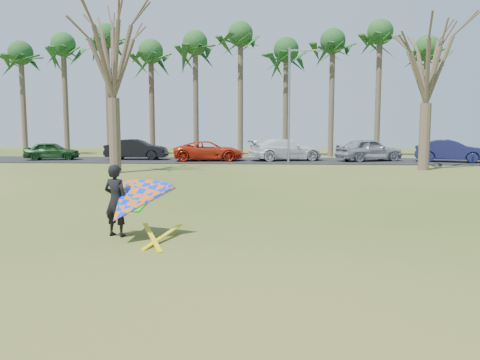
# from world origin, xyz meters

# --- Properties ---
(ground) EXTENTS (100.00, 100.00, 0.00)m
(ground) POSITION_xyz_m (0.00, 0.00, 0.00)
(ground) COLOR #1F480F
(ground) RESTS_ON ground
(parking_strip) EXTENTS (46.00, 7.00, 0.06)m
(parking_strip) POSITION_xyz_m (0.00, 25.00, 0.03)
(parking_strip) COLOR black
(parking_strip) RESTS_ON ground
(palm_0) EXTENTS (4.84, 4.84, 10.84)m
(palm_0) POSITION_xyz_m (-22.00, 31.00, 9.17)
(palm_0) COLOR brown
(palm_0) RESTS_ON ground
(palm_1) EXTENTS (4.84, 4.84, 11.54)m
(palm_1) POSITION_xyz_m (-18.00, 31.00, 9.85)
(palm_1) COLOR brown
(palm_1) RESTS_ON ground
(palm_2) EXTENTS (4.84, 4.84, 12.24)m
(palm_2) POSITION_xyz_m (-14.00, 31.00, 10.52)
(palm_2) COLOR #46362A
(palm_2) RESTS_ON ground
(palm_3) EXTENTS (4.84, 4.84, 10.84)m
(palm_3) POSITION_xyz_m (-10.00, 31.00, 9.17)
(palm_3) COLOR #4B3A2D
(palm_3) RESTS_ON ground
(palm_4) EXTENTS (4.84, 4.84, 11.54)m
(palm_4) POSITION_xyz_m (-6.00, 31.00, 9.85)
(palm_4) COLOR brown
(palm_4) RESTS_ON ground
(palm_5) EXTENTS (4.84, 4.84, 12.24)m
(palm_5) POSITION_xyz_m (-2.00, 31.00, 10.52)
(palm_5) COLOR #463B2A
(palm_5) RESTS_ON ground
(palm_6) EXTENTS (4.84, 4.84, 10.84)m
(palm_6) POSITION_xyz_m (2.00, 31.00, 9.17)
(palm_6) COLOR #483A2B
(palm_6) RESTS_ON ground
(palm_7) EXTENTS (4.84, 4.84, 11.54)m
(palm_7) POSITION_xyz_m (6.00, 31.00, 9.85)
(palm_7) COLOR #453529
(palm_7) RESTS_ON ground
(palm_8) EXTENTS (4.84, 4.84, 12.24)m
(palm_8) POSITION_xyz_m (10.00, 31.00, 10.52)
(palm_8) COLOR #47362B
(palm_8) RESTS_ON ground
(palm_9) EXTENTS (4.84, 4.84, 10.84)m
(palm_9) POSITION_xyz_m (14.00, 31.00, 9.17)
(palm_9) COLOR brown
(palm_9) RESTS_ON ground
(bare_tree_left) EXTENTS (6.60, 6.60, 9.70)m
(bare_tree_left) POSITION_xyz_m (-8.00, 15.00, 6.92)
(bare_tree_left) COLOR #4F3D2F
(bare_tree_left) RESTS_ON ground
(bare_tree_right) EXTENTS (6.27, 6.27, 9.21)m
(bare_tree_right) POSITION_xyz_m (10.00, 18.00, 6.57)
(bare_tree_right) COLOR #4C3B2E
(bare_tree_right) RESTS_ON ground
(streetlight) EXTENTS (2.28, 0.18, 8.00)m
(streetlight) POSITION_xyz_m (2.16, 22.00, 4.46)
(streetlight) COLOR gray
(streetlight) RESTS_ON ground
(car_0) EXTENTS (4.32, 2.49, 1.38)m
(car_0) POSITION_xyz_m (-16.23, 24.34, 0.75)
(car_0) COLOR #193F1A
(car_0) RESTS_ON parking_strip
(car_1) EXTENTS (4.83, 1.76, 1.58)m
(car_1) POSITION_xyz_m (-9.77, 25.15, 0.85)
(car_1) COLOR black
(car_1) RESTS_ON parking_strip
(car_2) EXTENTS (5.52, 3.00, 1.47)m
(car_2) POSITION_xyz_m (-3.93, 24.23, 0.79)
(car_2) COLOR red
(car_2) RESTS_ON parking_strip
(car_3) EXTENTS (6.04, 3.86, 1.63)m
(car_3) POSITION_xyz_m (1.88, 24.93, 0.87)
(car_3) COLOR white
(car_3) RESTS_ON parking_strip
(car_4) EXTENTS (5.34, 3.69, 1.69)m
(car_4) POSITION_xyz_m (8.09, 24.73, 0.90)
(car_4) COLOR gray
(car_4) RESTS_ON parking_strip
(car_5) EXTENTS (5.18, 3.07, 1.61)m
(car_5) POSITION_xyz_m (13.85, 24.20, 0.87)
(car_5) COLOR #161943
(car_5) RESTS_ON parking_strip
(kite_flyer) EXTENTS (2.13, 2.39, 2.02)m
(kite_flyer) POSITION_xyz_m (-2.35, -0.52, 0.85)
(kite_flyer) COLOR black
(kite_flyer) RESTS_ON ground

